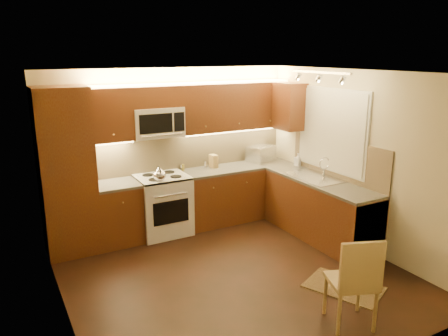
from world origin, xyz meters
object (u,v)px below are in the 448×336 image
kettle (159,173)px  toaster_oven (261,154)px  sink (315,173)px  soap_bottle (298,159)px  stove (163,205)px  microwave (157,122)px  dining_chair (351,279)px  knife_block (213,161)px

kettle → toaster_oven: bearing=16.4°
sink → toaster_oven: toaster_oven is taller
sink → soap_bottle: 0.75m
stove → toaster_oven: toaster_oven is taller
sink → microwave: bearing=147.8°
stove → microwave: bearing=90.0°
stove → dining_chair: bearing=-75.0°
stove → kettle: kettle is taller
microwave → toaster_oven: 1.99m
toaster_oven → soap_bottle: toaster_oven is taller
microwave → sink: (2.00, -1.26, -0.74)m
knife_block → soap_bottle: knife_block is taller
toaster_oven → kettle: bearing=172.3°
sink → dining_chair: sink is taller
dining_chair → knife_block: bearing=108.7°
dining_chair → stove: bearing=125.8°
microwave → knife_block: 1.19m
knife_block → sink: bearing=-52.8°
microwave → knife_block: (0.95, 0.01, -0.71)m
toaster_oven → dining_chair: toaster_oven is taller
toaster_oven → soap_bottle: bearing=-73.7°
sink → dining_chair: (-1.17, -1.98, -0.48)m
soap_bottle → dining_chair: (-1.41, -2.70, -0.51)m
knife_block → soap_bottle: (1.29, -0.56, -0.00)m
microwave → toaster_oven: (1.87, 0.00, -0.69)m
sink → soap_bottle: (0.24, 0.71, 0.03)m
toaster_oven → dining_chair: size_ratio=0.45×
soap_bottle → dining_chair: 3.08m
soap_bottle → dining_chair: bearing=-130.7°
sink → kettle: (-2.12, 0.90, 0.06)m
stove → toaster_oven: (1.87, 0.14, 0.57)m
kettle → stove: bearing=67.8°
microwave → sink: 2.48m
stove → toaster_oven: bearing=4.1°
kettle → soap_bottle: kettle is taller
kettle → toaster_oven: size_ratio=0.51×
microwave → knife_block: size_ratio=3.58×
stove → microwave: size_ratio=1.21×
microwave → soap_bottle: microwave is taller
stove → soap_bottle: size_ratio=4.44×
stove → sink: 2.35m
sink → dining_chair: 2.35m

